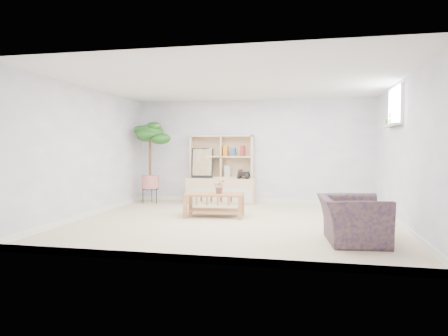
% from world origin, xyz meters
% --- Properties ---
extents(floor, '(5.50, 5.00, 0.01)m').
position_xyz_m(floor, '(0.00, 0.00, 0.00)').
color(floor, beige).
rests_on(floor, ground).
extents(ceiling, '(5.50, 5.00, 0.01)m').
position_xyz_m(ceiling, '(0.00, 0.00, 2.40)').
color(ceiling, white).
rests_on(ceiling, walls).
extents(walls, '(5.51, 5.01, 2.40)m').
position_xyz_m(walls, '(0.00, 0.00, 1.20)').
color(walls, '#B7B1D9').
rests_on(walls, floor).
extents(baseboard, '(5.50, 5.00, 0.10)m').
position_xyz_m(baseboard, '(0.00, 0.00, 0.05)').
color(baseboard, white).
rests_on(baseboard, floor).
extents(window, '(0.10, 0.98, 0.68)m').
position_xyz_m(window, '(2.73, 0.60, 2.00)').
color(window, silver).
rests_on(window, walls).
extents(window_sill, '(0.14, 1.00, 0.04)m').
position_xyz_m(window_sill, '(2.67, 0.60, 1.68)').
color(window_sill, white).
rests_on(window_sill, walls).
extents(storage_unit, '(1.57, 0.53, 1.57)m').
position_xyz_m(storage_unit, '(-0.69, 2.24, 0.79)').
color(storage_unit, beige).
rests_on(storage_unit, floor).
extents(poster, '(0.50, 0.15, 0.69)m').
position_xyz_m(poster, '(-1.12, 2.19, 0.93)').
color(poster, yellow).
rests_on(poster, storage_unit).
extents(toy_truck, '(0.36, 0.26, 0.18)m').
position_xyz_m(toy_truck, '(-0.15, 2.14, 0.68)').
color(toy_truck, black).
rests_on(toy_truck, storage_unit).
extents(coffee_table, '(1.13, 0.68, 0.44)m').
position_xyz_m(coffee_table, '(-0.45, 0.49, 0.22)').
color(coffee_table, '#B07342').
rests_on(coffee_table, floor).
extents(table_plant, '(0.24, 0.21, 0.25)m').
position_xyz_m(table_plant, '(-0.34, 0.45, 0.57)').
color(table_plant, '#166126').
rests_on(table_plant, coffee_table).
extents(floor_tree, '(0.88, 0.88, 1.90)m').
position_xyz_m(floor_tree, '(-2.30, 1.92, 0.95)').
color(floor_tree, '#175015').
rests_on(floor_tree, floor).
extents(armchair, '(0.94, 1.05, 0.72)m').
position_xyz_m(armchair, '(1.85, -1.12, 0.36)').
color(armchair, '#131545').
rests_on(armchair, floor).
extents(sill_plant, '(0.13, 0.11, 0.22)m').
position_xyz_m(sill_plant, '(2.67, 0.84, 1.81)').
color(sill_plant, '#175015').
rests_on(sill_plant, window_sill).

